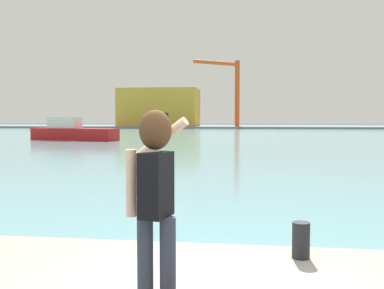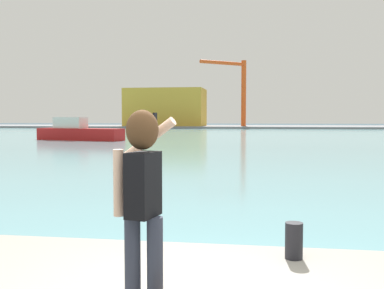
{
  "view_description": "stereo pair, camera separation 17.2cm",
  "coord_description": "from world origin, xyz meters",
  "views": [
    {
      "loc": [
        0.44,
        -3.86,
        2.15
      ],
      "look_at": [
        -1.0,
        6.79,
        1.5
      ],
      "focal_mm": 41.94,
      "sensor_mm": 36.0,
      "label": 1
    },
    {
      "loc": [
        0.61,
        -3.83,
        2.15
      ],
      "look_at": [
        -1.0,
        6.79,
        1.5
      ],
      "focal_mm": 41.94,
      "sensor_mm": 36.0,
      "label": 2
    }
  ],
  "objects": [
    {
      "name": "ground_plane",
      "position": [
        0.0,
        50.0,
        0.0
      ],
      "size": [
        220.0,
        220.0,
        0.0
      ],
      "primitive_type": "plane",
      "color": "#334751"
    },
    {
      "name": "harbor_water",
      "position": [
        0.0,
        52.0,
        0.01
      ],
      "size": [
        140.0,
        100.0,
        0.02
      ],
      "primitive_type": "cube",
      "color": "#6BA8B2",
      "rests_on": "ground_plane"
    },
    {
      "name": "far_shore_dock",
      "position": [
        0.0,
        92.0,
        0.21
      ],
      "size": [
        140.0,
        20.0,
        0.41
      ],
      "primitive_type": "cube",
      "color": "gray",
      "rests_on": "ground_plane"
    },
    {
      "name": "person_photographer",
      "position": [
        -0.38,
        -0.12,
        1.54
      ],
      "size": [
        0.53,
        0.57,
        1.74
      ],
      "rotation": [
        0.0,
        0.0,
        1.35
      ],
      "color": "#2D3342",
      "rests_on": "quay_promenade"
    },
    {
      "name": "harbor_bollard",
      "position": [
        1.03,
        1.52,
        0.69
      ],
      "size": [
        0.21,
        0.21,
        0.43
      ],
      "primitive_type": "cylinder",
      "color": "black",
      "rests_on": "quay_promenade"
    },
    {
      "name": "warehouse_left",
      "position": [
        -19.3,
        90.12,
        4.33
      ],
      "size": [
        16.45,
        9.7,
        7.84
      ],
      "primitive_type": "cube",
      "color": "gold",
      "rests_on": "far_shore_dock"
    },
    {
      "name": "boat_moored",
      "position": [
        -16.45,
        36.53,
        0.79
      ],
      "size": [
        8.95,
        3.96,
        2.17
      ],
      "rotation": [
        0.0,
        0.0,
        -0.25
      ],
      "color": "#B21919",
      "rests_on": "harbor_water"
    },
    {
      "name": "port_crane",
      "position": [
        -3.86,
        88.15,
        8.73
      ],
      "size": [
        8.84,
        7.16,
        13.41
      ],
      "color": "#D84C19",
      "rests_on": "far_shore_dock"
    }
  ]
}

